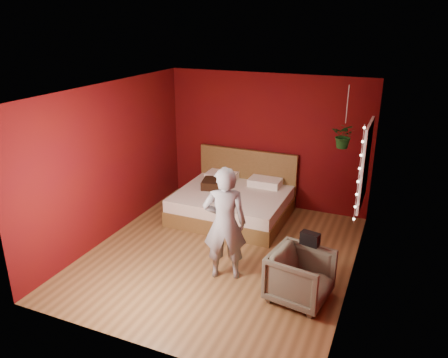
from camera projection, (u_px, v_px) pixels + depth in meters
floor at (221, 254)px, 6.97m from camera, size 4.50×4.50×0.00m
room_walls at (220, 154)px, 6.39m from camera, size 4.04×4.54×2.62m
window at (365, 164)px, 6.50m from camera, size 0.05×0.97×1.27m
fairy_lights at (359, 175)px, 6.06m from camera, size 0.04×0.04×1.45m
bed at (234, 201)px, 8.24m from camera, size 2.01×1.71×1.11m
person at (225, 224)px, 6.11m from camera, size 0.72×0.59×1.69m
armchair at (300, 276)px, 5.76m from camera, size 0.88×0.86×0.70m
handbag at (310, 239)px, 5.81m from camera, size 0.27×0.17×0.18m
throw_pillow at (214, 184)px, 8.30m from camera, size 0.52×0.52×0.15m
hanging_plant at (344, 136)px, 6.87m from camera, size 0.41×0.37×1.00m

